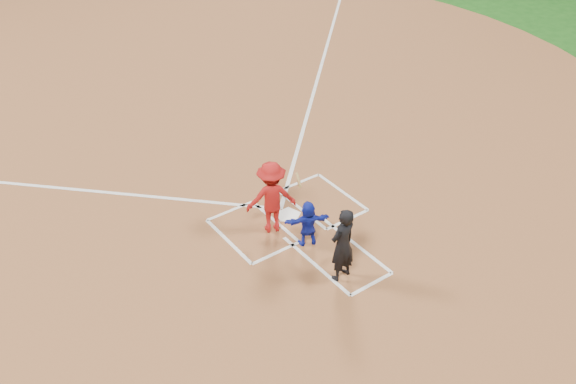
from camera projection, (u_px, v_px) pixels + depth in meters
ground at (288, 216)px, 14.51m from camera, size 120.00×120.00×0.00m
home_plate_dirt at (166, 114)px, 18.49m from camera, size 28.00×28.00×0.01m
home_plate at (288, 215)px, 14.50m from camera, size 0.60×0.60×0.02m
catcher at (308, 223)px, 13.39m from camera, size 1.02×0.67×1.05m
umpire at (343, 245)px, 12.36m from camera, size 0.64×0.46×1.64m
chalk_markings at (178, 124)px, 18.01m from camera, size 28.35×17.32×0.01m
batter_at_plate at (272, 197)px, 13.61m from camera, size 1.47×1.02×1.68m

